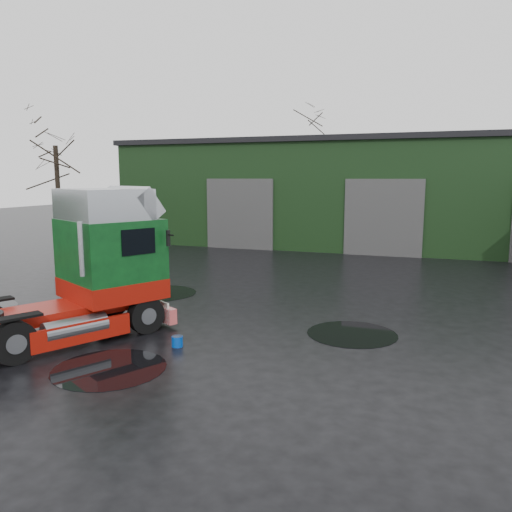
{
  "coord_description": "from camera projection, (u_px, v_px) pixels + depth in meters",
  "views": [
    {
      "loc": [
        4.38,
        -12.62,
        4.09
      ],
      "look_at": [
        -0.64,
        1.59,
        1.7
      ],
      "focal_mm": 35.0,
      "sensor_mm": 36.0,
      "label": 1
    }
  ],
  "objects": [
    {
      "name": "ground",
      "position": [
        259.0,
        326.0,
        13.83
      ],
      "size": [
        100.0,
        100.0,
        0.0
      ],
      "primitive_type": "plane",
      "color": "black"
    },
    {
      "name": "warehouse",
      "position": [
        393.0,
        192.0,
        31.3
      ],
      "size": [
        32.4,
        12.4,
        6.3
      ],
      "color": "black",
      "rests_on": "ground"
    },
    {
      "name": "hero_tractor",
      "position": [
        45.0,
        267.0,
        12.22
      ],
      "size": [
        5.22,
        6.68,
        3.84
      ],
      "primitive_type": null,
      "rotation": [
        0.0,
        0.0,
        -0.49
      ],
      "color": "#0B3E15",
      "rests_on": "ground"
    },
    {
      "name": "wash_bucket",
      "position": [
        177.0,
        341.0,
        12.14
      ],
      "size": [
        0.31,
        0.31,
        0.26
      ],
      "primitive_type": "cylinder",
      "rotation": [
        0.0,
        0.0,
        0.13
      ],
      "color": "#0738A1",
      "rests_on": "ground"
    },
    {
      "name": "tree_left",
      "position": [
        57.0,
        174.0,
        29.93
      ],
      "size": [
        4.4,
        4.4,
        8.5
      ],
      "primitive_type": null,
      "color": "black",
      "rests_on": "ground"
    },
    {
      "name": "tree_back_a",
      "position": [
        307.0,
        169.0,
        43.0
      ],
      "size": [
        4.4,
        4.4,
        9.5
      ],
      "primitive_type": null,
      "color": "black",
      "rests_on": "ground"
    },
    {
      "name": "tree_back_b",
      "position": [
        512.0,
        182.0,
        37.89
      ],
      "size": [
        4.4,
        4.4,
        7.5
      ],
      "primitive_type": null,
      "color": "black",
      "rests_on": "ground"
    },
    {
      "name": "puddle_0",
      "position": [
        109.0,
        368.0,
        10.76
      ],
      "size": [
        2.44,
        2.44,
        0.01
      ],
      "primitive_type": "cylinder",
      "color": "black",
      "rests_on": "ground"
    },
    {
      "name": "puddle_1",
      "position": [
        352.0,
        334.0,
        13.14
      ],
      "size": [
        2.37,
        2.37,
        0.01
      ],
      "primitive_type": "cylinder",
      "color": "black",
      "rests_on": "ground"
    },
    {
      "name": "puddle_4",
      "position": [
        160.0,
        293.0,
        17.76
      ],
      "size": [
        2.59,
        2.59,
        0.01
      ],
      "primitive_type": "cylinder",
      "color": "black",
      "rests_on": "ground"
    }
  ]
}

